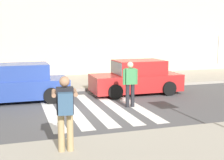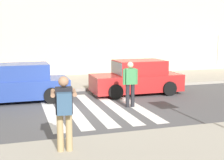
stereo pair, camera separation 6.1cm
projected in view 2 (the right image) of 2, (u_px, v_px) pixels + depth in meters
The scene contains 12 objects.
ground_plane at pixel (95, 109), 11.52m from camera, with size 120.00×120.00×0.00m, color #4C4C4F.
sidewalk_far at pixel (68, 82), 17.16m from camera, with size 60.00×4.80×0.14m, color #9E998C.
building_facade_far at pixel (56, 28), 20.85m from camera, with size 56.00×4.00×6.15m, color beige.
crosswalk_stripe_0 at pixel (51, 111), 11.23m from camera, with size 0.44×5.20×0.01m, color silver.
crosswalk_stripe_1 at pixel (73, 110), 11.47m from camera, with size 0.44×5.20×0.01m, color silver.
crosswalk_stripe_2 at pixel (94, 108), 11.71m from camera, with size 0.44×5.20×0.01m, color silver.
crosswalk_stripe_3 at pixel (114, 106), 11.94m from camera, with size 0.44×5.20×0.01m, color silver.
crosswalk_stripe_4 at pixel (133, 105), 12.18m from camera, with size 0.44×5.20×0.01m, color silver.
photographer_with_backpack at pixel (64, 107), 6.96m from camera, with size 0.65×0.89×1.72m.
pedestrian_crossing at pixel (130, 82), 11.74m from camera, with size 0.58×0.26×1.72m.
parked_car_blue at pixel (19, 84), 12.79m from camera, with size 4.10×1.92×1.55m.
parked_car_red at pixel (137, 78), 14.34m from camera, with size 4.10×1.92×1.55m.
Camera 2 is at (-2.76, -10.89, 2.84)m, focal length 50.00 mm.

